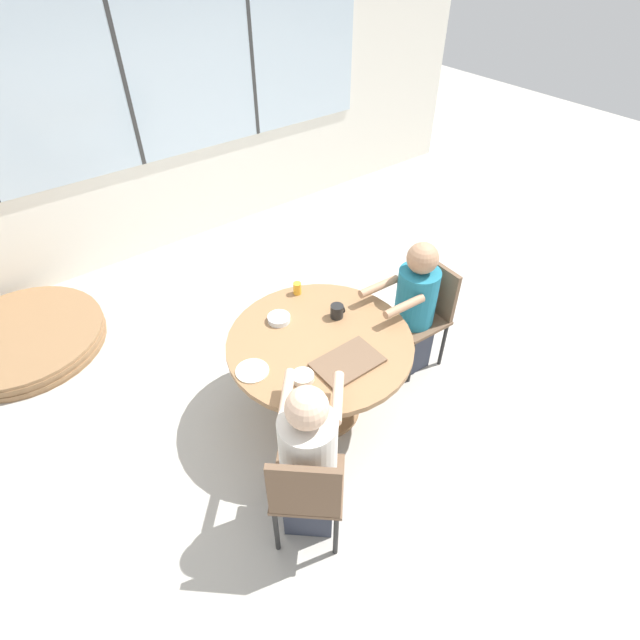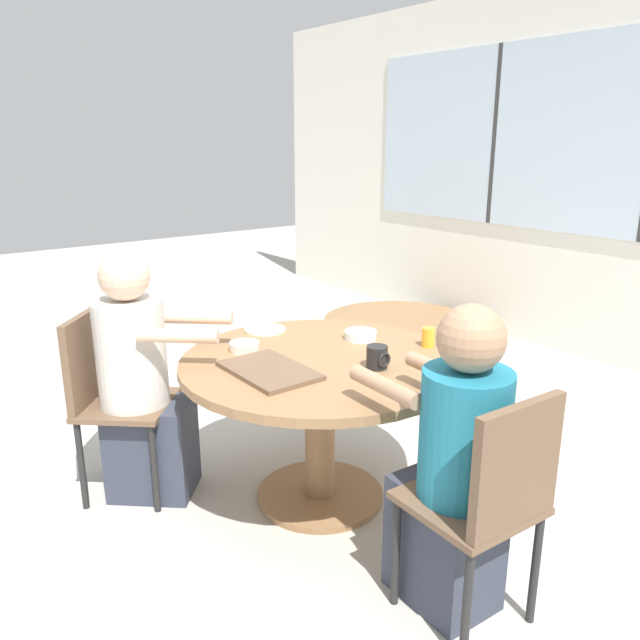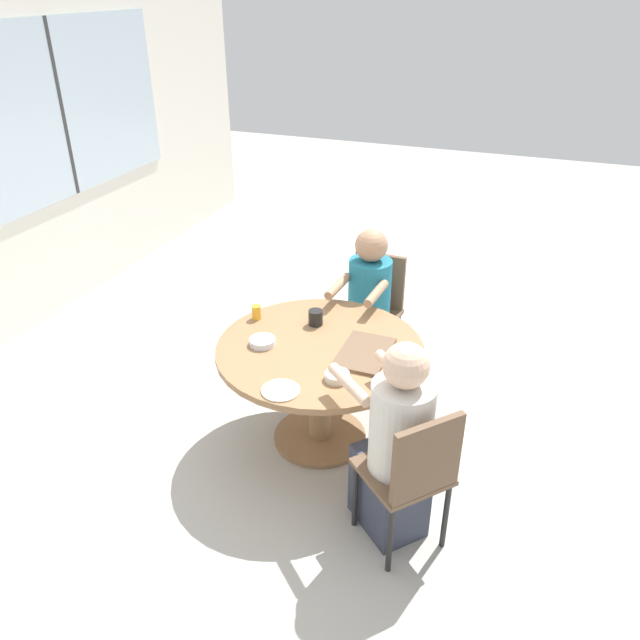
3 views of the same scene
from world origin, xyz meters
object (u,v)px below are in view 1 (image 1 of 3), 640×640
chair_for_woman_green_shirt (426,307)px  chair_for_man_blue_shirt (306,491)px  bowl_white_shallow (303,377)px  bowl_cereal (279,319)px  person_woman_green_shirt (410,315)px  person_man_blue_shirt (309,463)px  coffee_mug (337,311)px  folded_table_stack (24,339)px  juice_glass (297,288)px

chair_for_woman_green_shirt → chair_for_man_blue_shirt: size_ratio=1.00×
bowl_white_shallow → bowl_cereal: bowl_white_shallow is taller
person_woman_green_shirt → person_man_blue_shirt: size_ratio=0.97×
person_man_blue_shirt → bowl_cereal: bearing=106.5°
person_woman_green_shirt → coffee_mug: (-0.59, 0.17, 0.23)m
bowl_white_shallow → bowl_cereal: bearing=70.8°
chair_for_woman_green_shirt → coffee_mug: size_ratio=8.96×
coffee_mug → chair_for_man_blue_shirt: bearing=-136.3°
chair_for_woman_green_shirt → folded_table_stack: 3.38m
chair_for_woman_green_shirt → bowl_white_shallow: chair_for_woman_green_shirt is taller
chair_for_man_blue_shirt → coffee_mug: (0.91, 0.87, 0.22)m
juice_glass → person_man_blue_shirt: bearing=-122.9°
coffee_mug → juice_glass: bearing=99.9°
coffee_mug → juice_glass: 0.39m
person_man_blue_shirt → bowl_cereal: size_ratio=7.53×
bowl_white_shallow → person_man_blue_shirt: bearing=-122.3°
person_woman_green_shirt → folded_table_stack: (-2.42, 2.12, -0.45)m
chair_for_woman_green_shirt → folded_table_stack: bearing=53.7°
chair_for_man_blue_shirt → folded_table_stack: (-0.92, 2.82, -0.46)m
chair_for_woman_green_shirt → person_woman_green_shirt: bearing=90.0°
person_woman_green_shirt → coffee_mug: size_ratio=11.63×
chair_for_woman_green_shirt → bowl_cereal: bearing=73.9°
chair_for_man_blue_shirt → bowl_cereal: bearing=104.3°
juice_glass → folded_table_stack: juice_glass is taller
chair_for_man_blue_shirt → juice_glass: chair_for_man_blue_shirt is taller
chair_for_man_blue_shirt → folded_table_stack: bearing=149.8°
coffee_mug → chair_for_woman_green_shirt: bearing=-13.2°
folded_table_stack → bowl_cereal: bearing=-49.6°
person_man_blue_shirt → bowl_white_shallow: person_man_blue_shirt is taller
juice_glass → bowl_cereal: bearing=-148.1°
chair_for_man_blue_shirt → person_woman_green_shirt: 1.65m
juice_glass → bowl_cereal: juice_glass is taller
person_woman_green_shirt → person_man_blue_shirt: person_man_blue_shirt is taller
chair_for_man_blue_shirt → person_woman_green_shirt: (1.50, 0.70, -0.01)m
bowl_cereal → folded_table_stack: bearing=130.4°
juice_glass → folded_table_stack: bearing=138.4°
chair_for_woman_green_shirt → coffee_mug: bearing=79.9°
person_woman_green_shirt → juice_glass: size_ratio=12.38×
bowl_white_shallow → chair_for_man_blue_shirt: bearing=-124.7°
person_woman_green_shirt → coffee_mug: bearing=77.2°
chair_for_man_blue_shirt → person_man_blue_shirt: person_man_blue_shirt is taller
chair_for_woman_green_shirt → bowl_cereal: 1.18m
coffee_mug → folded_table_stack: (-1.83, 1.95, -0.68)m
folded_table_stack → chair_for_man_blue_shirt: bearing=-71.8°
person_man_blue_shirt → chair_for_woman_green_shirt: bearing=61.8°
chair_for_man_blue_shirt → coffee_mug: chair_for_man_blue_shirt is taller
chair_for_man_blue_shirt → bowl_white_shallow: (0.37, 0.53, 0.19)m
juice_glass → folded_table_stack: 2.45m
coffee_mug → folded_table_stack: 2.76m
chair_for_woman_green_shirt → person_woman_green_shirt: size_ratio=0.77×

